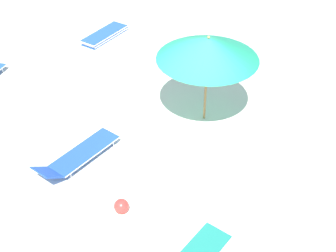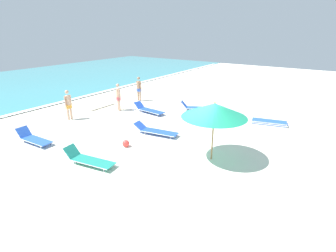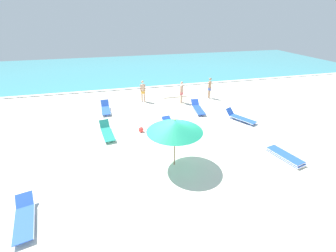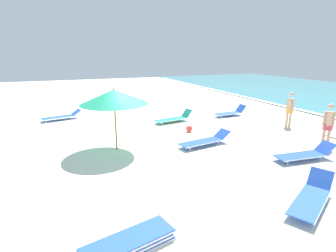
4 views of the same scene
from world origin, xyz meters
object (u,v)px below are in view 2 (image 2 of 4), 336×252
object	(u,v)px
sun_lounger_near_water_left	(156,131)
beachgoer_shoreline_child	(139,87)
sun_lounger_mid_beach_solo	(197,107)
sun_lounger_under_umbrella	(89,159)
beach_umbrella	(214,110)
sun_lounger_beside_umbrella	(149,110)
lounger_stack	(269,123)
beachgoer_wading_adult	(68,103)
beachgoer_strolling_adult	(118,95)
beach_ball	(126,143)
sun_lounger_near_water_right	(34,138)

from	to	relation	value
sun_lounger_near_water_left	beachgoer_shoreline_child	world-z (taller)	beachgoer_shoreline_child
sun_lounger_near_water_left	sun_lounger_mid_beach_solo	bearing A→B (deg)	-5.90
sun_lounger_near_water_left	sun_lounger_under_umbrella	bearing A→B (deg)	166.49
beach_umbrella	sun_lounger_beside_umbrella	distance (m)	7.20
sun_lounger_beside_umbrella	beachgoer_shoreline_child	xyz separation A→B (m)	(1.95, 2.43, 0.79)
lounger_stack	sun_lounger_near_water_left	xyz separation A→B (m)	(-4.67, 4.36, 0.08)
beachgoer_shoreline_child	sun_lounger_under_umbrella	bearing A→B (deg)	-56.57
sun_lounger_under_umbrella	sun_lounger_mid_beach_solo	world-z (taller)	sun_lounger_under_umbrella
sun_lounger_under_umbrella	sun_lounger_beside_umbrella	xyz separation A→B (m)	(6.62, 2.20, -0.01)
beach_umbrella	sun_lounger_mid_beach_solo	xyz separation A→B (m)	(5.71, 3.72, -1.87)
sun_lounger_mid_beach_solo	beachgoer_shoreline_child	bearing A→B (deg)	65.41
sun_lounger_under_umbrella	sun_lounger_near_water_left	world-z (taller)	sun_lounger_under_umbrella
lounger_stack	sun_lounger_beside_umbrella	distance (m)	7.17
sun_lounger_beside_umbrella	beachgoer_shoreline_child	bearing A→B (deg)	56.92
beachgoer_wading_adult	beachgoer_strolling_adult	size ratio (longest dim) A/B	1.00
beach_ball	sun_lounger_mid_beach_solo	bearing A→B (deg)	0.13
sun_lounger_near_water_left	sun_lounger_near_water_right	size ratio (longest dim) A/B	1.19
sun_lounger_beside_umbrella	beachgoer_wading_adult	world-z (taller)	beachgoer_wading_adult
beachgoer_wading_adult	beach_ball	xyz separation A→B (m)	(-0.95, -5.27, -0.84)
sun_lounger_near_water_right	beachgoer_shoreline_child	distance (m)	8.71
lounger_stack	sun_lounger_mid_beach_solo	xyz separation A→B (m)	(0.18, 4.62, 0.10)
beachgoer_wading_adult	beachgoer_strolling_adult	bearing A→B (deg)	-21.57
beach_umbrella	sun_lounger_near_water_right	xyz separation A→B (m)	(-3.16, 7.54, -1.87)
beach_umbrella	sun_lounger_mid_beach_solo	size ratio (longest dim) A/B	1.16
beach_umbrella	sun_lounger_near_water_left	distance (m)	4.04
lounger_stack	beachgoer_shoreline_child	world-z (taller)	beachgoer_shoreline_child
sun_lounger_near_water_right	beachgoer_strolling_adult	size ratio (longest dim) A/B	1.13
sun_lounger_under_umbrella	beach_ball	xyz separation A→B (m)	(2.03, -0.08, -0.06)
beach_umbrella	sun_lounger_beside_umbrella	bearing A→B (deg)	59.57
beach_umbrella	beach_ball	xyz separation A→B (m)	(-1.08, 3.71, -1.93)
lounger_stack	sun_lounger_near_water_left	bearing A→B (deg)	123.94
sun_lounger_mid_beach_solo	beachgoer_shoreline_child	world-z (taller)	beachgoer_shoreline_child
sun_lounger_near_water_right	sun_lounger_beside_umbrella	bearing A→B (deg)	-15.82
sun_lounger_beside_umbrella	beachgoer_strolling_adult	world-z (taller)	beachgoer_strolling_adult
lounger_stack	sun_lounger_beside_umbrella	xyz separation A→B (m)	(-2.01, 6.88, 0.09)
beachgoer_wading_adult	beachgoer_shoreline_child	distance (m)	5.62
lounger_stack	beach_ball	size ratio (longest dim) A/B	6.16
sun_lounger_beside_umbrella	sun_lounger_near_water_right	bearing A→B (deg)	172.55
lounger_stack	beachgoer_strolling_adult	distance (m)	9.25
sun_lounger_under_umbrella	beachgoer_strolling_adult	world-z (taller)	beachgoer_strolling_adult
lounger_stack	sun_lounger_under_umbrella	distance (m)	9.82
sun_lounger_under_umbrella	sun_lounger_near_water_left	distance (m)	3.97
sun_lounger_near_water_right	beachgoer_shoreline_child	size ratio (longest dim) A/B	1.13
beachgoer_strolling_adult	beachgoer_shoreline_child	bearing A→B (deg)	-51.26
lounger_stack	sun_lounger_near_water_right	xyz separation A→B (m)	(-8.69, 8.43, 0.10)
beachgoer_shoreline_child	sun_lounger_near_water_right	bearing A→B (deg)	-79.13
beach_umbrella	sun_lounger_near_water_left	world-z (taller)	beach_umbrella
sun_lounger_beside_umbrella	beachgoer_strolling_adult	bearing A→B (deg)	115.67
beachgoer_strolling_adult	sun_lounger_near_water_left	bearing A→B (deg)	-176.19
beach_umbrella	sun_lounger_under_umbrella	world-z (taller)	beach_umbrella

